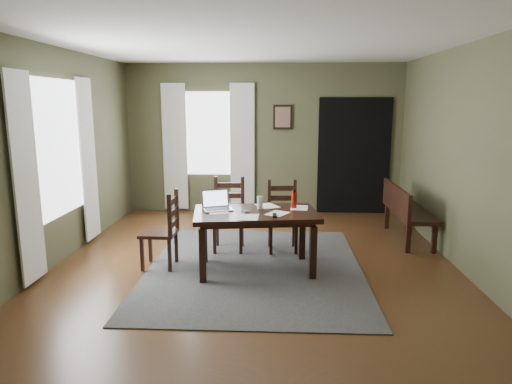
# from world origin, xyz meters

# --- Properties ---
(ground) EXTENTS (5.00, 6.00, 0.01)m
(ground) POSITION_xyz_m (0.00, 0.00, -0.01)
(ground) COLOR #492C16
(room_shell) EXTENTS (5.02, 6.02, 2.71)m
(room_shell) POSITION_xyz_m (0.00, 0.00, 1.80)
(room_shell) COLOR #4D4E33
(room_shell) RESTS_ON ground
(rug) EXTENTS (2.60, 3.20, 0.01)m
(rug) POSITION_xyz_m (0.00, 0.00, 0.01)
(rug) COLOR #393939
(rug) RESTS_ON ground
(dining_table) EXTENTS (1.56, 1.06, 0.73)m
(dining_table) POSITION_xyz_m (0.02, -0.07, 0.65)
(dining_table) COLOR black
(dining_table) RESTS_ON rug
(chair_end) EXTENTS (0.43, 0.42, 0.95)m
(chair_end) POSITION_xyz_m (-1.12, -0.02, 0.47)
(chair_end) COLOR black
(chair_end) RESTS_ON rug
(chair_back_left) EXTENTS (0.45, 0.45, 0.99)m
(chair_back_left) POSITION_xyz_m (-0.40, 0.72, 0.49)
(chair_back_left) COLOR black
(chair_back_left) RESTS_ON rug
(chair_back_right) EXTENTS (0.44, 0.44, 0.95)m
(chair_back_right) POSITION_xyz_m (0.34, 0.73, 0.47)
(chair_back_right) COLOR black
(chair_back_right) RESTS_ON rug
(bench) EXTENTS (0.46, 1.44, 0.81)m
(bench) POSITION_xyz_m (2.15, 1.30, 0.49)
(bench) COLOR black
(bench) RESTS_ON ground
(laptop) EXTENTS (0.41, 0.37, 0.23)m
(laptop) POSITION_xyz_m (-0.47, 0.02, 0.80)
(laptop) COLOR #B7B7BC
(laptop) RESTS_ON dining_table
(computer_mouse) EXTENTS (0.09, 0.11, 0.03)m
(computer_mouse) POSITION_xyz_m (-0.10, -0.16, 0.75)
(computer_mouse) COLOR #3F3F42
(computer_mouse) RESTS_ON dining_table
(tv_remote) EXTENTS (0.05, 0.17, 0.02)m
(tv_remote) POSITION_xyz_m (0.24, -0.28, 0.75)
(tv_remote) COLOR black
(tv_remote) RESTS_ON dining_table
(drinking_glass) EXTENTS (0.07, 0.07, 0.15)m
(drinking_glass) POSITION_xyz_m (0.06, 0.07, 0.82)
(drinking_glass) COLOR silver
(drinking_glass) RESTS_ON dining_table
(water_bottle) EXTENTS (0.08, 0.08, 0.23)m
(water_bottle) POSITION_xyz_m (0.48, 0.14, 0.84)
(water_bottle) COLOR #A21B0C
(water_bottle) RESTS_ON dining_table
(paper_a) EXTENTS (0.31, 0.35, 0.00)m
(paper_a) POSITION_xyz_m (-0.43, -0.10, 0.74)
(paper_a) COLOR white
(paper_a) RESTS_ON dining_table
(paper_b) EXTENTS (0.32, 0.34, 0.00)m
(paper_b) POSITION_xyz_m (0.27, -0.17, 0.74)
(paper_b) COLOR white
(paper_b) RESTS_ON dining_table
(paper_c) EXTENTS (0.34, 0.36, 0.00)m
(paper_c) POSITION_xyz_m (0.14, 0.22, 0.74)
(paper_c) COLOR white
(paper_c) RESTS_ON dining_table
(paper_d) EXTENTS (0.23, 0.29, 0.00)m
(paper_d) POSITION_xyz_m (0.54, 0.14, 0.74)
(paper_d) COLOR white
(paper_d) RESTS_ON dining_table
(paper_e) EXTENTS (0.24, 0.31, 0.00)m
(paper_e) POSITION_xyz_m (-0.06, -0.35, 0.74)
(paper_e) COLOR white
(paper_e) RESTS_ON dining_table
(window_left) EXTENTS (0.01, 1.30, 1.70)m
(window_left) POSITION_xyz_m (-2.47, 0.20, 1.45)
(window_left) COLOR white
(window_left) RESTS_ON ground
(window_back) EXTENTS (1.00, 0.01, 1.50)m
(window_back) POSITION_xyz_m (-1.00, 2.97, 1.45)
(window_back) COLOR white
(window_back) RESTS_ON ground
(curtain_left_near) EXTENTS (0.03, 0.48, 2.30)m
(curtain_left_near) POSITION_xyz_m (-2.44, -0.62, 1.20)
(curtain_left_near) COLOR silver
(curtain_left_near) RESTS_ON ground
(curtain_left_far) EXTENTS (0.03, 0.48, 2.30)m
(curtain_left_far) POSITION_xyz_m (-2.44, 1.02, 1.20)
(curtain_left_far) COLOR silver
(curtain_left_far) RESTS_ON ground
(curtain_back_left) EXTENTS (0.44, 0.03, 2.30)m
(curtain_back_left) POSITION_xyz_m (-1.62, 2.94, 1.20)
(curtain_back_left) COLOR silver
(curtain_back_left) RESTS_ON ground
(curtain_back_right) EXTENTS (0.44, 0.03, 2.30)m
(curtain_back_right) POSITION_xyz_m (-0.38, 2.94, 1.20)
(curtain_back_right) COLOR silver
(curtain_back_right) RESTS_ON ground
(framed_picture) EXTENTS (0.34, 0.03, 0.44)m
(framed_picture) POSITION_xyz_m (0.35, 2.97, 1.75)
(framed_picture) COLOR black
(framed_picture) RESTS_ON ground
(doorway_back) EXTENTS (1.30, 0.03, 2.10)m
(doorway_back) POSITION_xyz_m (1.65, 2.97, 1.05)
(doorway_back) COLOR black
(doorway_back) RESTS_ON ground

